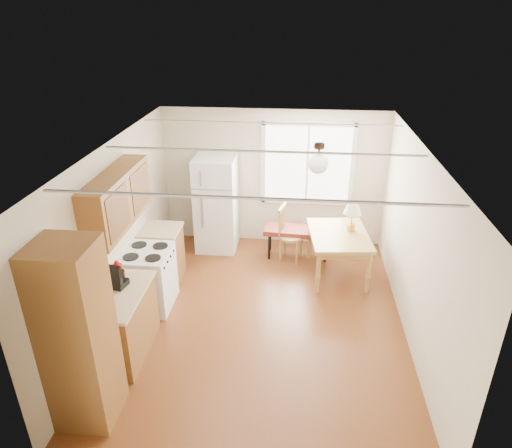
# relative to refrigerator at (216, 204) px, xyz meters

# --- Properties ---
(room_shell) EXTENTS (4.60, 5.60, 2.62)m
(room_shell) POSITION_rel_refrigerator_xyz_m (1.00, -2.12, 0.38)
(room_shell) COLOR #502610
(room_shell) RESTS_ON ground
(kitchen_run) EXTENTS (0.65, 3.40, 2.20)m
(kitchen_run) POSITION_rel_refrigerator_xyz_m (-0.72, -2.75, -0.03)
(kitchen_run) COLOR brown
(kitchen_run) RESTS_ON ground
(window_unit) EXTENTS (1.64, 0.05, 1.51)m
(window_unit) POSITION_rel_refrigerator_xyz_m (1.60, 0.35, 0.68)
(window_unit) COLOR white
(window_unit) RESTS_ON room_shell
(pendant_light) EXTENTS (0.26, 0.26, 0.40)m
(pendant_light) POSITION_rel_refrigerator_xyz_m (1.70, -1.72, 1.37)
(pendant_light) COLOR black
(pendant_light) RESTS_ON room_shell
(refrigerator) EXTENTS (0.72, 0.75, 1.73)m
(refrigerator) POSITION_rel_refrigerator_xyz_m (0.00, 0.00, 0.00)
(refrigerator) COLOR white
(refrigerator) RESTS_ON ground
(bench) EXTENTS (1.20, 0.52, 0.54)m
(bench) POSITION_rel_refrigerator_xyz_m (1.48, -0.21, -0.39)
(bench) COLOR maroon
(bench) RESTS_ON ground
(dining_table) EXTENTS (1.04, 1.31, 0.76)m
(dining_table) POSITION_rel_refrigerator_xyz_m (2.14, -0.79, -0.21)
(dining_table) COLOR #A1803E
(dining_table) RESTS_ON ground
(chair) EXTENTS (0.46, 0.45, 0.98)m
(chair) POSITION_rel_refrigerator_xyz_m (1.28, -0.31, -0.31)
(chair) COLOR #A1803E
(chair) RESTS_ON ground
(table_lamp) EXTENTS (0.28, 0.28, 0.49)m
(table_lamp) POSITION_rel_refrigerator_xyz_m (2.33, -0.65, 0.26)
(table_lamp) COLOR #CF8E42
(table_lamp) RESTS_ON dining_table
(coffee_maker) EXTENTS (0.21, 0.25, 0.34)m
(coffee_maker) POSITION_rel_refrigerator_xyz_m (-0.72, -2.84, 0.16)
(coffee_maker) COLOR black
(coffee_maker) RESTS_ON kitchen_run
(kettle) EXTENTS (0.13, 0.13, 0.25)m
(kettle) POSITION_rel_refrigerator_xyz_m (-0.81, -2.61, 0.13)
(kettle) COLOR red
(kettle) RESTS_ON kitchen_run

